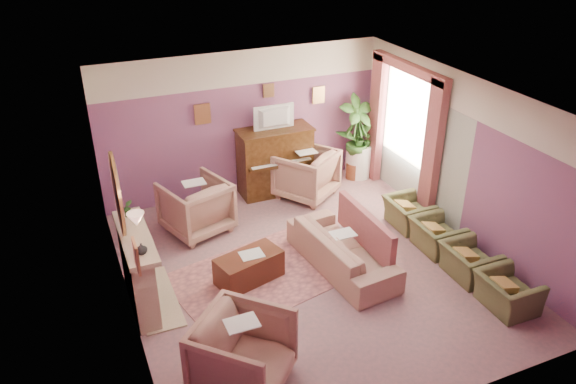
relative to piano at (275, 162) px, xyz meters
name	(u,v)px	position (x,y,z in m)	size (l,w,h in m)	color
floor	(310,269)	(-0.50, -2.68, -0.65)	(5.50, 6.00, 0.01)	#8E656A
ceiling	(313,99)	(-0.50, -2.68, 2.15)	(5.50, 6.00, 0.01)	white
wall_back	(244,124)	(-0.50, 0.32, 0.75)	(5.50, 0.02, 2.80)	#704979
wall_front	(436,314)	(-0.50, -5.68, 0.75)	(5.50, 0.02, 2.80)	#704979
wall_left	(120,229)	(-3.25, -2.68, 0.75)	(0.02, 6.00, 2.80)	#704979
wall_right	(463,160)	(2.25, -2.68, 0.75)	(0.02, 6.00, 2.80)	#704979
picture_rail_band	(242,68)	(-0.50, 0.31, 1.82)	(5.50, 0.01, 0.65)	beige
stripe_panel	(414,149)	(2.23, -1.38, 0.42)	(0.01, 3.00, 2.15)	#ADB5A5
fireplace_surround	(138,272)	(-3.09, -2.48, -0.10)	(0.30, 1.40, 1.10)	tan
fireplace_inset	(146,279)	(-2.99, -2.48, -0.25)	(0.18, 0.72, 0.68)	black
fire_ember	(151,288)	(-2.95, -2.48, -0.43)	(0.06, 0.54, 0.10)	orange
mantel_shelf	(135,237)	(-3.06, -2.48, 0.47)	(0.40, 1.55, 0.07)	tan
hearth	(156,299)	(-2.89, -2.48, -0.64)	(0.55, 1.50, 0.02)	tan
mirror_frame	(117,195)	(-3.20, -2.48, 1.15)	(0.04, 0.72, 1.20)	tan
mirror_glass	(119,194)	(-3.17, -2.48, 1.15)	(0.01, 0.60, 1.06)	silver
sconce_shade	(136,219)	(-3.12, -3.53, 1.33)	(0.20, 0.20, 0.16)	#FFC29F
piano	(275,162)	(0.00, 0.00, 0.00)	(1.40, 0.60, 1.30)	#412510
piano_keyshelf	(282,165)	(0.00, -0.35, 0.07)	(1.30, 0.12, 0.06)	#412510
piano_keys	(282,163)	(0.00, -0.35, 0.11)	(1.20, 0.08, 0.02)	white
piano_top	(275,130)	(0.00, 0.00, 0.66)	(1.45, 0.65, 0.04)	#412510
television	(275,116)	(0.00, -0.05, 0.95)	(0.80, 0.12, 0.48)	black
print_back_left	(202,114)	(-1.30, 0.28, 1.07)	(0.30, 0.03, 0.38)	tan
print_back_right	(318,95)	(1.05, 0.28, 1.13)	(0.26, 0.03, 0.34)	tan
print_back_mid	(269,91)	(0.00, 0.28, 1.35)	(0.22, 0.03, 0.26)	tan
print_left_wall	(136,256)	(-3.21, -3.88, 1.07)	(0.03, 0.28, 0.36)	tan
window_blind	(408,113)	(2.20, -1.13, 1.05)	(0.03, 1.40, 1.80)	#C1B59E
curtain_left	(432,153)	(2.12, -2.05, 0.65)	(0.16, 0.34, 2.60)	#90474A
curtain_right	(377,119)	(2.12, -0.21, 0.65)	(0.16, 0.34, 2.60)	#90474A
pelmet	(409,68)	(2.12, -1.13, 1.91)	(0.16, 2.20, 0.16)	#90474A
mantel_plant	(128,208)	(-3.05, -1.93, 0.64)	(0.16, 0.16, 0.28)	#29561E
mantel_vase	(141,249)	(-3.05, -2.98, 0.58)	(0.16, 0.16, 0.16)	beige
area_rug	(257,277)	(-1.36, -2.57, -0.64)	(2.50, 1.80, 0.01)	#A35F5F
coffee_table	(249,268)	(-1.48, -2.57, -0.43)	(1.00, 0.50, 0.45)	#492113
table_paper	(252,254)	(-1.43, -2.57, -0.20)	(0.35, 0.28, 0.01)	silver
sofa	(342,244)	(-0.01, -2.82, -0.22)	(0.71, 2.13, 0.86)	tan
sofa_throw	(365,229)	(0.39, -2.82, -0.05)	(0.11, 1.62, 0.59)	#90474A
floral_armchair_left	(196,204)	(-1.82, -0.84, -0.12)	(1.01, 1.01, 1.06)	tan
floral_armchair_right	(306,171)	(0.48, -0.41, -0.12)	(1.01, 1.01, 1.06)	tan
floral_armchair_front	(243,350)	(-2.23, -4.51, -0.12)	(1.01, 1.01, 1.06)	tan
olive_chair_a	(508,288)	(1.67, -4.63, -0.30)	(0.56, 0.80, 0.69)	brown
olive_chair_b	(470,257)	(1.67, -3.81, -0.30)	(0.56, 0.80, 0.69)	brown
olive_chair_c	(437,231)	(1.67, -2.99, -0.30)	(0.56, 0.80, 0.69)	brown
olive_chair_d	(409,209)	(1.67, -2.17, -0.30)	(0.56, 0.80, 0.69)	brown
side_table	(358,161)	(1.86, -0.04, -0.30)	(0.52, 0.52, 0.70)	white
side_plant_big	(360,138)	(1.86, -0.04, 0.22)	(0.30, 0.30, 0.34)	#29561E
side_plant_small	(367,140)	(1.98, -0.14, 0.19)	(0.16, 0.16, 0.28)	#29561E
palm_pot	(354,170)	(1.75, -0.08, -0.48)	(0.34, 0.34, 0.34)	brown
palm_plant	(357,130)	(1.75, -0.08, 0.41)	(0.76, 0.76, 1.44)	#29561E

